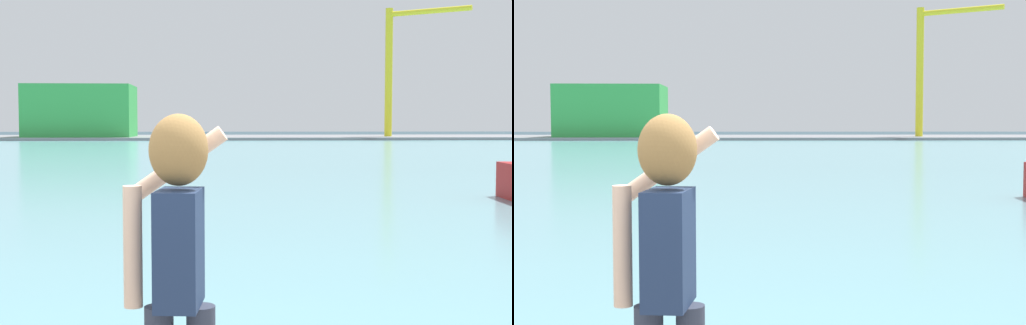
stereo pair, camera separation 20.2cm
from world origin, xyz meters
The scene contains 6 objects.
ground_plane centered at (0.00, 50.00, 0.00)m, with size 220.00×220.00×0.00m, color #334751.
harbor_water centered at (0.00, 52.00, 0.01)m, with size 140.00×100.00×0.02m, color #6BA8B2.
far_shore_dock centered at (0.00, 92.00, 0.19)m, with size 140.00×20.00×0.37m, color gray.
person_photographer centered at (-0.10, 0.26, 1.69)m, with size 0.53×0.56×1.74m.
warehouse_left centered at (-17.82, 88.64, 3.77)m, with size 13.67×9.20×6.79m, color green.
port_crane centered at (24.38, 87.90, 10.82)m, with size 9.77×6.72×17.21m.
Camera 1 is at (0.09, -2.98, 2.33)m, focal length 47.94 mm.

